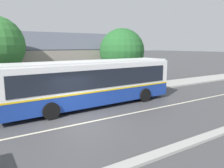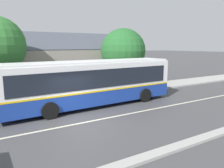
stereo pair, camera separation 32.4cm
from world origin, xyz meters
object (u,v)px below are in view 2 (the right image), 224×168
object	(u,v)px
bus_stop_sign	(142,73)
bench_down_street	(57,94)
transit_bus	(92,82)
street_tree_primary	(123,51)

from	to	relation	value
bus_stop_sign	bench_down_street	bearing A→B (deg)	177.61
transit_bus	bench_down_street	world-z (taller)	transit_bus
transit_bus	bench_down_street	bearing A→B (deg)	126.08
street_tree_primary	bench_down_street	bearing A→B (deg)	-165.63
bench_down_street	street_tree_primary	world-z (taller)	street_tree_primary
bench_down_street	transit_bus	bearing A→B (deg)	-53.92
bench_down_street	bus_stop_sign	bearing A→B (deg)	-2.39
bench_down_street	bus_stop_sign	distance (m)	7.90
transit_bus	street_tree_primary	world-z (taller)	street_tree_primary
transit_bus	street_tree_primary	distance (m)	7.21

